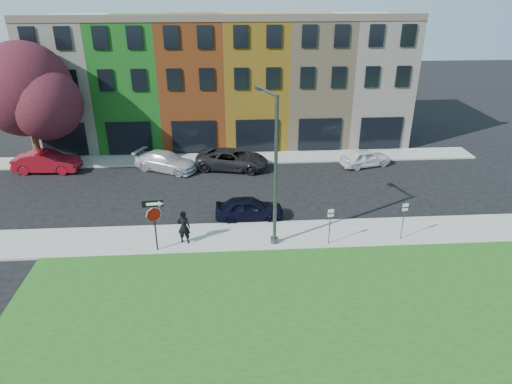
{
  "coord_description": "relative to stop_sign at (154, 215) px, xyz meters",
  "views": [
    {
      "loc": [
        -2.4,
        -18.43,
        12.8
      ],
      "look_at": [
        -0.91,
        4.0,
        2.25
      ],
      "focal_mm": 32.0,
      "sensor_mm": 36.0,
      "label": 1
    }
  ],
  "objects": [
    {
      "name": "parked_car_white",
      "position": [
        14.03,
        11.02,
        -1.48
      ],
      "size": [
        3.46,
        4.58,
        1.3
      ],
      "primitive_type": "imported",
      "rotation": [
        0.0,
        0.0,
        1.84
      ],
      "color": "silver",
      "rests_on": "ground"
    },
    {
      "name": "parked_car_red",
      "position": [
        -9.35,
        11.44,
        -1.37
      ],
      "size": [
        2.17,
        4.84,
        1.53
      ],
      "primitive_type": "imported",
      "rotation": [
        0.0,
        0.0,
        1.51
      ],
      "color": "maroon",
      "rests_on": "ground"
    },
    {
      "name": "sidewalk_far",
      "position": [
        3.14,
        13.12,
        -2.07
      ],
      "size": [
        40.0,
        2.4,
        0.12
      ],
      "primitive_type": "cube",
      "color": "gray",
      "rests_on": "ground"
    },
    {
      "name": "ground",
      "position": [
        6.14,
        -1.88,
        -2.13
      ],
      "size": [
        120.0,
        120.0,
        0.0
      ],
      "primitive_type": "plane",
      "color": "black",
      "rests_on": "ground"
    },
    {
      "name": "parking_sign_b",
      "position": [
        12.9,
        0.24,
        -0.63
      ],
      "size": [
        0.32,
        0.1,
        2.22
      ],
      "rotation": [
        0.0,
        0.0,
        0.15
      ],
      "color": "#444749",
      "rests_on": "sidewalk_near"
    },
    {
      "name": "sedan_near",
      "position": [
        4.92,
        3.28,
        -1.46
      ],
      "size": [
        1.65,
        3.97,
        1.35
      ],
      "primitive_type": "imported",
      "rotation": [
        0.0,
        0.0,
        1.58
      ],
      "color": "black",
      "rests_on": "ground"
    },
    {
      "name": "stop_sign",
      "position": [
        0.0,
        0.0,
        0.0
      ],
      "size": [
        1.05,
        0.14,
        2.82
      ],
      "rotation": [
        0.0,
        0.0,
        0.09
      ],
      "color": "black",
      "rests_on": "sidewalk_near"
    },
    {
      "name": "street_lamp",
      "position": [
        6.02,
        0.5,
        1.97
      ],
      "size": [
        1.08,
        2.49,
        7.89
      ],
      "rotation": [
        0.0,
        0.0,
        0.33
      ],
      "color": "#444749",
      "rests_on": "sidewalk_near"
    },
    {
      "name": "man",
      "position": [
        1.36,
        0.64,
        -1.09
      ],
      "size": [
        0.82,
        0.67,
        1.84
      ],
      "primitive_type": "imported",
      "rotation": [
        0.0,
        0.0,
        2.97
      ],
      "color": "black",
      "rests_on": "sidewalk_near"
    },
    {
      "name": "sidewalk_near",
      "position": [
        8.14,
        1.12,
        -2.07
      ],
      "size": [
        40.0,
        3.0,
        0.12
      ],
      "primitive_type": "cube",
      "color": "gray",
      "rests_on": "ground"
    },
    {
      "name": "grass_park",
      "position": [
        14.14,
        -7.88,
        -2.08
      ],
      "size": [
        40.0,
        16.0,
        0.1
      ],
      "primitive_type": "cube",
      "color": "#1C4D16",
      "rests_on": "ground"
    },
    {
      "name": "tree_purple",
      "position": [
        -10.06,
        12.38,
        3.54
      ],
      "size": [
        7.84,
        6.86,
        8.98
      ],
      "color": "black",
      "rests_on": "sidewalk_far"
    },
    {
      "name": "parked_car_silver",
      "position": [
        -0.76,
        11.14,
        -1.45
      ],
      "size": [
        5.51,
        6.17,
        1.37
      ],
      "primitive_type": "imported",
      "rotation": [
        0.0,
        0.0,
        1.14
      ],
      "color": "#AFB0B4",
      "rests_on": "ground"
    },
    {
      "name": "rowhouse_block",
      "position": [
        3.64,
        19.3,
        2.86
      ],
      "size": [
        30.0,
        10.12,
        10.0
      ],
      "color": "beige",
      "rests_on": "ground"
    },
    {
      "name": "parked_car_dark",
      "position": [
        4.09,
        11.12,
        -1.4
      ],
      "size": [
        4.6,
        6.28,
        1.47
      ],
      "primitive_type": "imported",
      "rotation": [
        0.0,
        0.0,
        1.36
      ],
      "color": "black",
      "rests_on": "ground"
    },
    {
      "name": "parking_sign_a",
      "position": [
        8.93,
        0.01,
        -0.69
      ],
      "size": [
        0.32,
        0.1,
        2.12
      ],
      "rotation": [
        0.0,
        0.0,
        0.14
      ],
      "color": "#444749",
      "rests_on": "sidewalk_near"
    }
  ]
}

